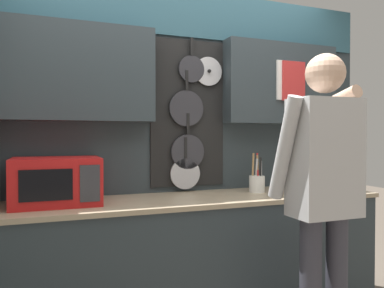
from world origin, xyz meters
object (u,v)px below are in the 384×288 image
Objects in this scene: knife_block at (320,175)px; utensil_crock at (257,182)px; microwave at (57,181)px; person at (323,181)px.

knife_block is 0.57m from utensil_crock.
utensil_crock reaches higher than microwave.
knife_block is at bearing 0.02° from microwave.
microwave is 1.57m from person.
person is at bearing -26.97° from microwave.
utensil_crock is at bearing 90.15° from person.
microwave is at bearing 153.03° from person.
utensil_crock is at bearing 0.09° from microwave.
utensil_crock reaches higher than knife_block.
microwave is 1.40m from utensil_crock.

